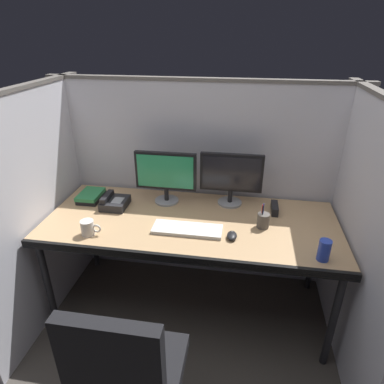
{
  "coord_description": "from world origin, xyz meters",
  "views": [
    {
      "loc": [
        0.31,
        -1.55,
        1.87
      ],
      "look_at": [
        0.0,
        0.35,
        0.92
      ],
      "focal_mm": 31.29,
      "sensor_mm": 36.0,
      "label": 1
    }
  ],
  "objects_px": {
    "keyboard_main": "(187,229)",
    "coffee_mug": "(88,228)",
    "soda_can": "(324,250)",
    "book_stack": "(91,196)",
    "computer_mouse": "(232,236)",
    "desk_phone": "(114,202)",
    "monitor_right": "(231,176)",
    "red_stapler": "(274,208)",
    "pen_cup": "(263,220)",
    "desk": "(190,227)",
    "monitor_left": "(166,174)"
  },
  "relations": [
    {
      "from": "monitor_left",
      "to": "pen_cup",
      "type": "height_order",
      "value": "monitor_left"
    },
    {
      "from": "computer_mouse",
      "to": "desk_phone",
      "type": "xyz_separation_m",
      "value": [
        -0.83,
        0.26,
        0.02
      ]
    },
    {
      "from": "keyboard_main",
      "to": "book_stack",
      "type": "height_order",
      "value": "book_stack"
    },
    {
      "from": "computer_mouse",
      "to": "desk_phone",
      "type": "height_order",
      "value": "desk_phone"
    },
    {
      "from": "desk",
      "to": "desk_phone",
      "type": "height_order",
      "value": "desk_phone"
    },
    {
      "from": "desk",
      "to": "soda_can",
      "type": "height_order",
      "value": "soda_can"
    },
    {
      "from": "soda_can",
      "to": "book_stack",
      "type": "bearing_deg",
      "value": 163.24
    },
    {
      "from": "desk",
      "to": "coffee_mug",
      "type": "height_order",
      "value": "coffee_mug"
    },
    {
      "from": "soda_can",
      "to": "keyboard_main",
      "type": "bearing_deg",
      "value": 168.1
    },
    {
      "from": "monitor_left",
      "to": "coffee_mug",
      "type": "xyz_separation_m",
      "value": [
        -0.37,
        -0.49,
        -0.17
      ]
    },
    {
      "from": "desk",
      "to": "desk_phone",
      "type": "distance_m",
      "value": 0.57
    },
    {
      "from": "monitor_right",
      "to": "desk_phone",
      "type": "xyz_separation_m",
      "value": [
        -0.8,
        -0.18,
        -0.18
      ]
    },
    {
      "from": "monitor_left",
      "to": "red_stapler",
      "type": "height_order",
      "value": "monitor_left"
    },
    {
      "from": "computer_mouse",
      "to": "book_stack",
      "type": "bearing_deg",
      "value": 162.13
    },
    {
      "from": "red_stapler",
      "to": "keyboard_main",
      "type": "bearing_deg",
      "value": -148.97
    },
    {
      "from": "desk",
      "to": "monitor_left",
      "type": "relative_size",
      "value": 4.42
    },
    {
      "from": "pen_cup",
      "to": "desk_phone",
      "type": "distance_m",
      "value": 1.03
    },
    {
      "from": "monitor_left",
      "to": "red_stapler",
      "type": "bearing_deg",
      "value": -2.22
    },
    {
      "from": "desk_phone",
      "to": "soda_can",
      "type": "bearing_deg",
      "value": -16.27
    },
    {
      "from": "pen_cup",
      "to": "red_stapler",
      "type": "height_order",
      "value": "pen_cup"
    },
    {
      "from": "desk",
      "to": "keyboard_main",
      "type": "height_order",
      "value": "keyboard_main"
    },
    {
      "from": "desk",
      "to": "monitor_left",
      "type": "xyz_separation_m",
      "value": [
        -0.21,
        0.24,
        0.27
      ]
    },
    {
      "from": "monitor_left",
      "to": "soda_can",
      "type": "bearing_deg",
      "value": -27.85
    },
    {
      "from": "monitor_left",
      "to": "soda_can",
      "type": "xyz_separation_m",
      "value": [
        0.99,
        -0.52,
        -0.15
      ]
    },
    {
      "from": "desk_phone",
      "to": "computer_mouse",
      "type": "bearing_deg",
      "value": -17.38
    },
    {
      "from": "desk",
      "to": "desk_phone",
      "type": "relative_size",
      "value": 10.0
    },
    {
      "from": "monitor_left",
      "to": "coffee_mug",
      "type": "distance_m",
      "value": 0.64
    },
    {
      "from": "monitor_left",
      "to": "soda_can",
      "type": "relative_size",
      "value": 3.52
    },
    {
      "from": "keyboard_main",
      "to": "coffee_mug",
      "type": "bearing_deg",
      "value": -166.89
    },
    {
      "from": "monitor_right",
      "to": "keyboard_main",
      "type": "xyz_separation_m",
      "value": [
        -0.24,
        -0.4,
        -0.2
      ]
    },
    {
      "from": "computer_mouse",
      "to": "soda_can",
      "type": "relative_size",
      "value": 0.79
    },
    {
      "from": "soda_can",
      "to": "desk",
      "type": "bearing_deg",
      "value": 159.96
    },
    {
      "from": "monitor_left",
      "to": "keyboard_main",
      "type": "height_order",
      "value": "monitor_left"
    },
    {
      "from": "keyboard_main",
      "to": "soda_can",
      "type": "bearing_deg",
      "value": -11.9
    },
    {
      "from": "red_stapler",
      "to": "soda_can",
      "type": "bearing_deg",
      "value": -65.09
    },
    {
      "from": "pen_cup",
      "to": "computer_mouse",
      "type": "bearing_deg",
      "value": -140.16
    },
    {
      "from": "pen_cup",
      "to": "monitor_right",
      "type": "bearing_deg",
      "value": 128.23
    },
    {
      "from": "monitor_right",
      "to": "computer_mouse",
      "type": "xyz_separation_m",
      "value": [
        0.04,
        -0.44,
        -0.2
      ]
    },
    {
      "from": "keyboard_main",
      "to": "coffee_mug",
      "type": "height_order",
      "value": "coffee_mug"
    },
    {
      "from": "red_stapler",
      "to": "book_stack",
      "type": "bearing_deg",
      "value": -178.74
    },
    {
      "from": "soda_can",
      "to": "book_stack",
      "type": "xyz_separation_m",
      "value": [
        -1.54,
        0.46,
        -0.03
      ]
    },
    {
      "from": "soda_can",
      "to": "monitor_left",
      "type": "bearing_deg",
      "value": 152.15
    },
    {
      "from": "monitor_right",
      "to": "desk_phone",
      "type": "relative_size",
      "value": 2.26
    },
    {
      "from": "book_stack",
      "to": "desk_phone",
      "type": "bearing_deg",
      "value": -19.81
    },
    {
      "from": "monitor_right",
      "to": "coffee_mug",
      "type": "relative_size",
      "value": 3.41
    },
    {
      "from": "red_stapler",
      "to": "computer_mouse",
      "type": "bearing_deg",
      "value": -126.32
    },
    {
      "from": "monitor_right",
      "to": "red_stapler",
      "type": "distance_m",
      "value": 0.37
    },
    {
      "from": "pen_cup",
      "to": "red_stapler",
      "type": "distance_m",
      "value": 0.23
    },
    {
      "from": "desk",
      "to": "coffee_mug",
      "type": "xyz_separation_m",
      "value": [
        -0.58,
        -0.25,
        0.1
      ]
    },
    {
      "from": "keyboard_main",
      "to": "pen_cup",
      "type": "distance_m",
      "value": 0.48
    }
  ]
}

